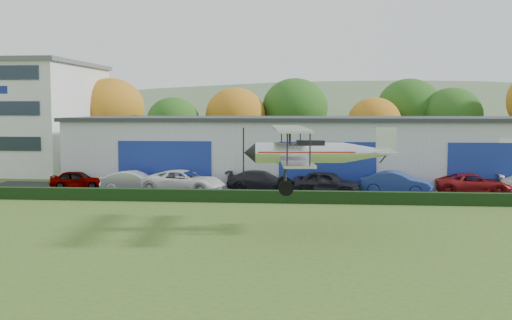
# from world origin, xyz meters

# --- Properties ---
(ground) EXTENTS (300.00, 300.00, 0.00)m
(ground) POSITION_xyz_m (0.00, 0.00, 0.00)
(ground) COLOR #38561B
(ground) RESTS_ON ground
(apron) EXTENTS (48.00, 9.00, 0.05)m
(apron) POSITION_xyz_m (3.00, 21.00, 0.03)
(apron) COLOR black
(apron) RESTS_ON ground
(hedge) EXTENTS (46.00, 0.60, 0.80)m
(hedge) POSITION_xyz_m (3.00, 16.20, 0.40)
(hedge) COLOR black
(hedge) RESTS_ON ground
(hangar) EXTENTS (40.60, 12.60, 5.30)m
(hangar) POSITION_xyz_m (5.00, 27.98, 2.66)
(hangar) COLOR #B2B7BC
(hangar) RESTS_ON ground
(tree_belt) EXTENTS (75.70, 13.22, 10.12)m
(tree_belt) POSITION_xyz_m (0.85, 40.62, 5.61)
(tree_belt) COLOR #3D2614
(tree_belt) RESTS_ON ground
(distant_hills) EXTENTS (430.00, 196.00, 56.00)m
(distant_hills) POSITION_xyz_m (-4.38, 140.00, -13.05)
(distant_hills) COLOR #4C6642
(distant_hills) RESTS_ON ground
(car_0) EXTENTS (4.07, 2.00, 1.34)m
(car_0) POSITION_xyz_m (-13.52, 21.49, 0.72)
(car_0) COLOR gray
(car_0) RESTS_ON apron
(car_1) EXTENTS (4.69, 1.94, 1.51)m
(car_1) POSITION_xyz_m (-8.75, 19.88, 0.81)
(car_1) COLOR silver
(car_1) RESTS_ON apron
(car_2) EXTENTS (6.23, 3.68, 1.63)m
(car_2) POSITION_xyz_m (-5.09, 19.74, 0.86)
(car_2) COLOR silver
(car_2) RESTS_ON apron
(car_3) EXTENTS (5.23, 2.54, 1.47)m
(car_3) POSITION_xyz_m (0.27, 21.37, 0.78)
(car_3) COLOR black
(car_3) RESTS_ON apron
(car_4) EXTENTS (5.06, 3.18, 1.61)m
(car_4) POSITION_xyz_m (4.99, 20.23, 0.85)
(car_4) COLOR black
(car_4) RESTS_ON apron
(car_5) EXTENTS (5.12, 2.96, 1.60)m
(car_5) POSITION_xyz_m (9.77, 20.36, 0.85)
(car_5) COLOR navy
(car_5) RESTS_ON apron
(car_6) EXTENTS (5.35, 2.82, 1.43)m
(car_6) POSITION_xyz_m (15.15, 21.13, 0.77)
(car_6) COLOR maroon
(car_6) RESTS_ON apron
(biplane) EXTENTS (7.48, 8.59, 3.20)m
(biplane) POSITION_xyz_m (3.97, 7.12, 4.00)
(biplane) COLOR silver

